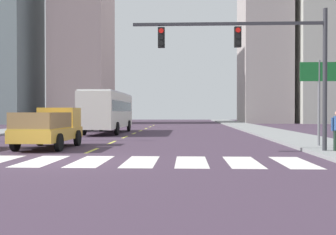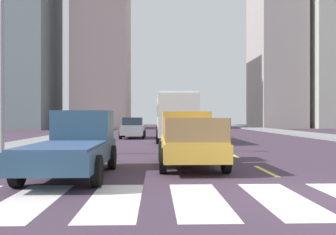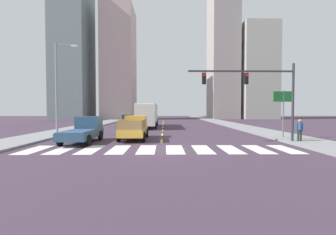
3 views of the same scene
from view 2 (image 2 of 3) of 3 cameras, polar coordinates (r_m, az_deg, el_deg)
ground_plane at (r=8.53m, az=23.22°, el=-11.73°), size 160.00×160.00×0.00m
sidewalk_left at (r=26.73m, az=-18.58°, el=-3.53°), size 3.71×110.00×0.15m
crosswalk_stripe_1 at (r=8.19m, az=-21.15°, el=-12.19°), size 1.10×3.46×0.01m
crosswalk_stripe_2 at (r=7.80m, az=-8.48°, el=-12.81°), size 1.10×3.46×0.01m
crosswalk_stripe_3 at (r=7.81m, az=4.86°, el=-12.80°), size 1.10×3.46×0.01m
crosswalk_stripe_4 at (r=8.20m, az=17.50°, el=-12.18°), size 1.10×3.46×0.01m
lane_dash_0 at (r=12.22m, az=15.14°, el=-8.13°), size 0.16×2.40×0.01m
lane_dash_1 at (r=17.03m, az=10.17°, el=-5.81°), size 0.16×2.40×0.01m
lane_dash_2 at (r=21.92m, az=7.41°, el=-4.50°), size 0.16×2.40×0.01m
lane_dash_3 at (r=26.85m, az=5.68°, el=-3.66°), size 0.16×2.40×0.01m
lane_dash_4 at (r=31.81m, az=4.48°, el=-3.09°), size 0.16×2.40×0.01m
lane_dash_5 at (r=36.77m, az=3.61°, el=-2.66°), size 0.16×2.40×0.01m
lane_dash_6 at (r=41.75m, az=2.94°, el=-2.34°), size 0.16×2.40×0.01m
lane_dash_7 at (r=46.73m, az=2.42°, el=-2.09°), size 0.16×2.40×0.01m
pickup_stakebed at (r=13.20m, az=3.28°, el=-3.45°), size 2.18×5.20×1.96m
pickup_dark at (r=11.41m, az=-14.35°, el=-4.07°), size 2.18×5.20×1.96m
city_bus at (r=26.74m, az=1.02°, el=0.50°), size 2.72×10.80×3.32m
sedan_near_left at (r=30.10m, az=-5.55°, el=-1.63°), size 2.02×4.40×1.72m
streetlight_left at (r=17.70m, az=-24.23°, el=10.55°), size 2.20×0.28×9.00m
block_mid_left at (r=59.46m, az=-21.67°, el=14.99°), size 8.25×11.14×34.15m
block_mid_right at (r=59.11m, az=-10.21°, el=12.57°), size 7.97×11.30×29.13m
block_low_left at (r=66.09m, az=24.64°, el=9.67°), size 9.11×9.36×25.60m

